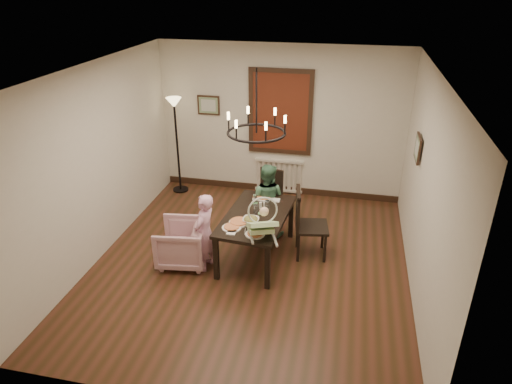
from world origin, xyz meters
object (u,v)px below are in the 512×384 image
at_px(chair_right, 312,223).
at_px(armchair, 182,243).
at_px(floor_lamp, 177,147).
at_px(elderly_woman, 205,239).
at_px(chair_far, 267,198).
at_px(drinking_glass, 256,209).
at_px(seated_man, 267,206).
at_px(dining_table, 256,220).
at_px(baby_bouncer, 262,223).

xyz_separation_m(chair_right, armchair, (-1.82, -0.60, -0.22)).
bearing_deg(floor_lamp, elderly_woman, -61.45).
bearing_deg(elderly_woman, chair_far, 167.70).
relative_size(elderly_woman, drinking_glass, 6.73).
xyz_separation_m(chair_far, seated_man, (0.06, -0.36, 0.04)).
height_order(dining_table, chair_far, chair_far).
relative_size(chair_far, baby_bouncer, 1.60).
relative_size(seated_man, floor_lamp, 0.56).
bearing_deg(chair_far, floor_lamp, 168.76).
distance_m(seated_man, drinking_glass, 0.73).
bearing_deg(dining_table, baby_bouncer, -66.10).
relative_size(armchair, drinking_glass, 4.95).
bearing_deg(baby_bouncer, chair_right, 31.32).
distance_m(dining_table, seated_man, 0.71).
relative_size(elderly_woman, floor_lamp, 0.54).
distance_m(armchair, elderly_woman, 0.41).
relative_size(chair_right, seated_man, 1.08).
bearing_deg(baby_bouncer, drinking_glass, 88.99).
relative_size(chair_far, drinking_glass, 6.42).
distance_m(dining_table, armchair, 1.13).
bearing_deg(drinking_glass, chair_right, 13.35).
height_order(dining_table, elderly_woman, elderly_woman).
height_order(dining_table, floor_lamp, floor_lamp).
height_order(armchair, seated_man, seated_man).
height_order(armchair, drinking_glass, drinking_glass).
xyz_separation_m(chair_far, elderly_woman, (-0.60, -1.49, 0.02)).
xyz_separation_m(chair_far, drinking_glass, (0.03, -1.03, 0.32)).
distance_m(baby_bouncer, floor_lamp, 3.28).
xyz_separation_m(chair_right, seated_man, (-0.77, 0.48, -0.04)).
bearing_deg(drinking_glass, chair_far, 91.68).
bearing_deg(armchair, baby_bouncer, 74.46).
bearing_deg(chair_far, drinking_glass, -74.56).
bearing_deg(elderly_woman, baby_bouncer, 91.96).
bearing_deg(dining_table, armchair, -155.00).
bearing_deg(baby_bouncer, dining_table, 88.64).
relative_size(elderly_woman, seated_man, 0.96).
height_order(dining_table, armchair, dining_table).
bearing_deg(drinking_glass, armchair, -158.21).
height_order(chair_right, elderly_woman, chair_right).
height_order(chair_right, baby_bouncer, baby_bouncer).
bearing_deg(floor_lamp, armchair, -68.47).
height_order(chair_right, drinking_glass, chair_right).
xyz_separation_m(elderly_woman, seated_man, (0.67, 1.13, 0.02)).
relative_size(dining_table, drinking_glass, 11.00).
bearing_deg(dining_table, floor_lamp, 139.70).
distance_m(seated_man, baby_bouncer, 1.32).
distance_m(dining_table, baby_bouncer, 0.64).
xyz_separation_m(dining_table, elderly_woman, (-0.65, -0.43, -0.14)).
bearing_deg(chair_far, elderly_woman, -98.31).
height_order(dining_table, baby_bouncer, baby_bouncer).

